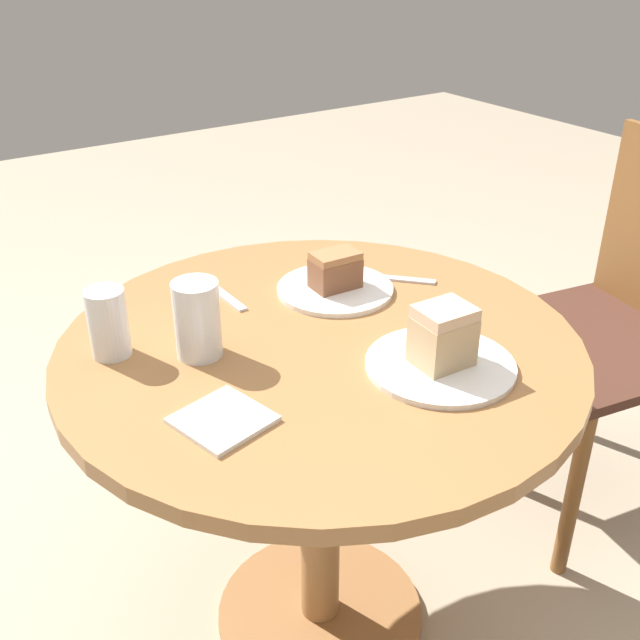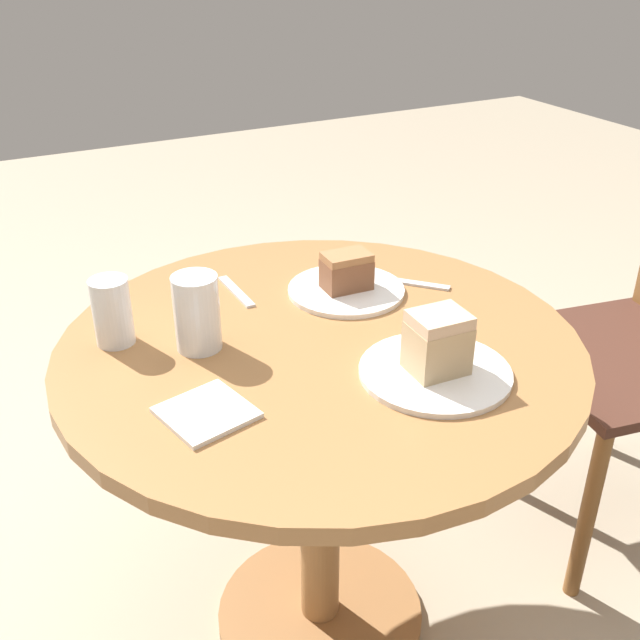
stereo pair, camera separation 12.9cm
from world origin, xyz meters
name	(u,v)px [view 1 (the left image)]	position (x,y,z in m)	size (l,w,h in m)	color
ground_plane	(320,616)	(0.00, 0.00, 0.00)	(8.00, 8.00, 0.00)	tan
table	(320,411)	(0.00, 0.00, 0.55)	(0.92, 0.92, 0.70)	#9E6B3D
chair	(619,323)	(0.04, 0.84, 0.50)	(0.53, 0.51, 0.92)	brown
plate_near	(335,289)	(-0.14, 0.13, 0.71)	(0.23, 0.23, 0.01)	white
plate_far	(440,365)	(0.19, 0.11, 0.71)	(0.25, 0.25, 0.01)	white
cake_slice_near	(335,270)	(-0.14, 0.13, 0.75)	(0.07, 0.09, 0.07)	brown
cake_slice_far	(443,336)	(0.19, 0.11, 0.76)	(0.08, 0.09, 0.10)	tan
glass_lemonade	(198,323)	(-0.07, -0.20, 0.76)	(0.08, 0.08, 0.13)	silver
glass_water	(109,327)	(-0.16, -0.32, 0.75)	(0.07, 0.07, 0.12)	silver
napkin_stack	(223,420)	(0.12, -0.25, 0.71)	(0.15, 0.15, 0.01)	white
fork	(397,279)	(-0.12, 0.27, 0.70)	(0.13, 0.12, 0.00)	silver
spoon	(225,296)	(-0.24, -0.06, 0.70)	(0.15, 0.02, 0.00)	silver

